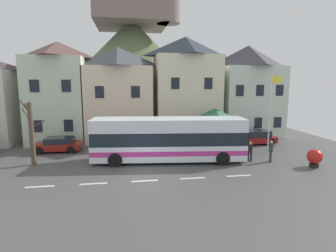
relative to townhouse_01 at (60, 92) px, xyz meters
The scene contains 16 objects.
ground_plane 15.39m from the townhouse_01, 58.28° to the right, with size 40.00×60.00×0.07m.
townhouse_01 is the anchor object (origin of this frame).
townhouse_02 5.92m from the townhouse_01, ahead, with size 6.59×5.87×9.47m.
townhouse_03 12.99m from the townhouse_01, ahead, with size 6.55×6.17×10.67m.
townhouse_04 20.04m from the townhouse_01, ahead, with size 6.43×6.11×9.90m.
hilltop_castle 24.71m from the townhouse_01, 70.95° to the left, with size 35.13×35.13×26.13m.
transit_bus 14.01m from the townhouse_01, 44.27° to the right, with size 11.51×3.73×3.28m.
bus_shelter 15.74m from the townhouse_01, 19.86° to the right, with size 3.60×3.60×3.57m.
parked_car_00 20.10m from the townhouse_01, 14.83° to the right, with size 3.86×1.87×1.33m.
parked_car_01 6.77m from the townhouse_01, 81.26° to the right, with size 3.86×2.02×1.23m.
pedestrian_00 20.80m from the townhouse_01, 32.15° to the right, with size 0.32×0.34×1.64m.
pedestrian_01 19.39m from the townhouse_01, 33.50° to the right, with size 0.33×0.33×1.51m.
public_bench 16.83m from the townhouse_01, 13.02° to the right, with size 1.77×0.48×0.87m.
flagpole 20.32m from the townhouse_01, 24.71° to the right, with size 0.95×0.10×6.48m.
harbour_buoy 23.68m from the townhouse_01, 32.54° to the right, with size 1.04×1.04×1.29m.
bare_tree_01 9.33m from the townhouse_01, 90.21° to the right, with size 1.69×1.14×4.74m.
Camera 1 is at (-0.97, -16.56, 5.86)m, focal length 28.71 mm.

